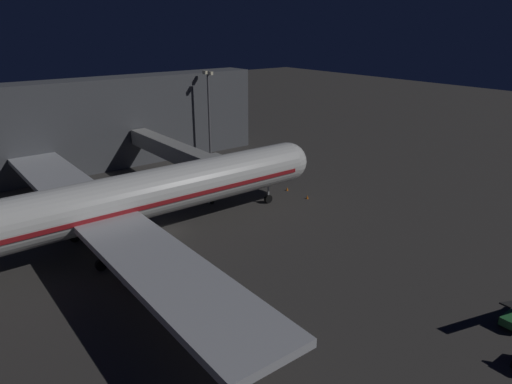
{
  "coord_description": "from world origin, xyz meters",
  "views": [
    {
      "loc": [
        -47.05,
        22.83,
        23.86
      ],
      "look_at": [
        -3.0,
        -11.35,
        3.5
      ],
      "focal_mm": 32.52,
      "sensor_mm": 36.0,
      "label": 1
    }
  ],
  "objects": [
    {
      "name": "ground_plane",
      "position": [
        0.0,
        0.0,
        0.0
      ],
      "size": [
        320.0,
        320.0,
        0.0
      ],
      "primitive_type": "plane",
      "color": "#383533"
    },
    {
      "name": "airliner_at_gate",
      "position": [
        -0.0,
        8.05,
        5.26
      ],
      "size": [
        59.9,
        60.87,
        18.74
      ],
      "color": "silver",
      "rests_on": "ground_plane"
    },
    {
      "name": "jet_bridge",
      "position": [
        13.43,
        -9.35,
        5.41
      ],
      "size": [
        25.38,
        3.4,
        6.94
      ],
      "color": "#9E9E99",
      "rests_on": "ground_plane"
    },
    {
      "name": "terminal_wall",
      "position": [
        31.0,
        6.59,
        7.64
      ],
      "size": [
        6.0,
        80.0,
        15.28
      ],
      "primitive_type": "cube",
      "color": "#4C4F54",
      "rests_on": "ground_plane"
    },
    {
      "name": "apron_floodlight_mast",
      "position": [
        25.5,
        -22.51,
        9.31
      ],
      "size": [
        2.9,
        0.5,
        15.81
      ],
      "color": "#59595E",
      "rests_on": "ground_plane"
    },
    {
      "name": "traffic_cone_nose_port",
      "position": [
        -2.2,
        -21.35,
        0.28
      ],
      "size": [
        0.36,
        0.36,
        0.55
      ],
      "primitive_type": "cone",
      "color": "orange",
      "rests_on": "ground_plane"
    },
    {
      "name": "traffic_cone_nose_starboard",
      "position": [
        2.2,
        -21.35,
        0.28
      ],
      "size": [
        0.36,
        0.36,
        0.55
      ],
      "primitive_type": "cone",
      "color": "orange",
      "rests_on": "ground_plane"
    }
  ]
}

